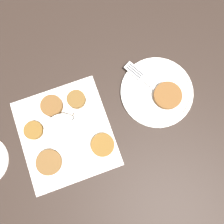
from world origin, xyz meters
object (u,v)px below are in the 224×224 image
fork (143,78)px  sauce_bowl (64,133)px  serving_plate (157,93)px  fritter_on_plate (168,96)px

fork → sauce_bowl: bearing=-80.5°
sauce_bowl → serving_plate: (0.01, 0.31, -0.02)m
serving_plate → fork: (-0.06, -0.02, 0.01)m
serving_plate → fork: 0.06m
fork → serving_plate: bearing=19.6°
sauce_bowl → serving_plate: sauce_bowl is taller
sauce_bowl → fork: size_ratio=0.66×
sauce_bowl → fritter_on_plate: 0.34m
fritter_on_plate → sauce_bowl: bearing=-95.8°
sauce_bowl → fritter_on_plate: sauce_bowl is taller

